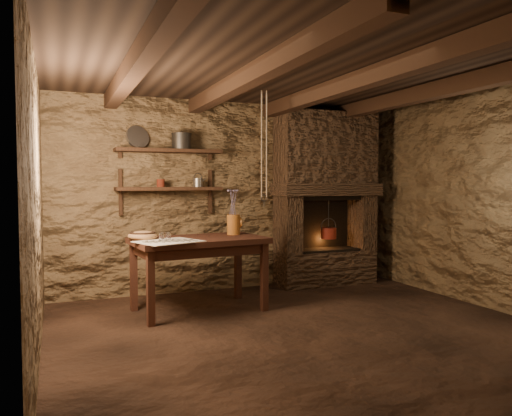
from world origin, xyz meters
name	(u,v)px	position (x,y,z in m)	size (l,w,h in m)	color
floor	(303,330)	(0.00, 0.00, 0.00)	(4.50, 4.50, 0.00)	black
back_wall	(232,196)	(0.00, 2.00, 1.20)	(4.50, 0.04, 2.40)	#4E3A24
front_wall	(473,215)	(0.00, -2.00, 1.20)	(4.50, 0.04, 2.40)	#4E3A24
left_wall	(36,206)	(-2.25, 0.00, 1.20)	(0.04, 4.00, 2.40)	#4E3A24
right_wall	(488,198)	(2.25, 0.00, 1.20)	(0.04, 4.00, 2.40)	#4E3A24
ceiling	(304,69)	(0.00, 0.00, 2.40)	(4.50, 4.00, 0.04)	black
beam_far_left	(136,65)	(-1.50, 0.00, 2.31)	(0.14, 3.95, 0.16)	black
beam_mid_left	(253,75)	(-0.50, 0.00, 2.31)	(0.14, 3.95, 0.16)	black
beam_mid_right	(351,83)	(0.50, 0.00, 2.31)	(0.14, 3.95, 0.16)	black
beam_far_right	(435,91)	(1.50, 0.00, 2.31)	(0.14, 3.95, 0.16)	black
shelf_lower	(169,189)	(-0.85, 1.84, 1.30)	(1.25, 0.30, 0.04)	black
shelf_upper	(169,151)	(-0.85, 1.84, 1.75)	(1.25, 0.30, 0.04)	black
hearth	(326,193)	(1.25, 1.77, 1.23)	(1.43, 0.51, 2.30)	#3E2B1F
work_table	(199,272)	(-0.71, 1.05, 0.42)	(1.45, 0.92, 0.79)	black
linen_cloth	(169,241)	(-1.08, 0.81, 0.79)	(0.58, 0.47, 0.01)	white
pewter_cutlery_row	(169,241)	(-1.08, 0.79, 0.80)	(0.49, 0.19, 0.01)	gray
drinking_glasses	(168,236)	(-1.06, 0.92, 0.83)	(0.19, 0.06, 0.08)	white
stoneware_jug	(234,215)	(-0.25, 1.22, 1.01)	(0.16, 0.15, 0.52)	#A85F20
wooden_bowl	(143,236)	(-1.29, 1.11, 0.82)	(0.30, 0.30, 0.11)	#9A6D43
iron_stockpot	(181,142)	(-0.69, 1.84, 1.86)	(0.23, 0.23, 0.18)	#2B2926
tin_pan	(137,137)	(-1.20, 1.94, 1.91)	(0.28, 0.28, 0.04)	gray
small_kettle	(198,182)	(-0.49, 1.84, 1.37)	(0.15, 0.12, 0.16)	gray
rusty_tin	(161,183)	(-0.95, 1.84, 1.37)	(0.09, 0.09, 0.09)	#571B11
red_pot	(328,232)	(1.27, 1.72, 0.70)	(0.27, 0.27, 0.54)	maroon
hanging_ropes	(264,144)	(0.05, 1.05, 1.80)	(0.08, 0.08, 1.20)	tan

